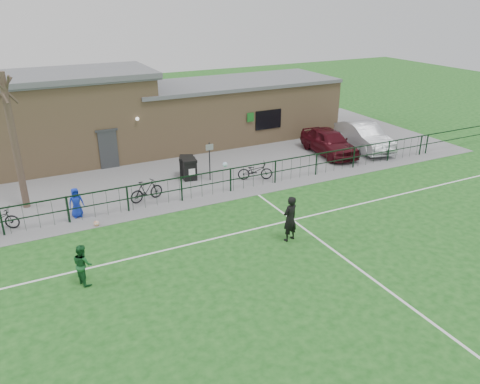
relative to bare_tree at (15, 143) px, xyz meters
name	(u,v)px	position (x,y,z in m)	size (l,w,h in m)	color
ground	(306,279)	(8.00, -10.50, -3.00)	(90.00, 90.00, 0.00)	#185117
paving_strip	(174,161)	(8.00, 3.00, -2.99)	(34.00, 13.00, 0.02)	slate
pitch_line_touch	(214,196)	(8.00, -2.70, -3.00)	(28.00, 0.10, 0.01)	white
pitch_line_mid	(251,230)	(8.00, -6.50, -3.00)	(28.00, 0.10, 0.01)	white
pitch_line_perp	(353,265)	(10.00, -10.50, -3.00)	(0.10, 16.00, 0.01)	white
perimeter_fence	(212,183)	(8.00, -2.50, -2.40)	(28.00, 0.10, 1.20)	black
bare_tree	(15,143)	(0.00, 0.00, 0.00)	(0.30, 0.30, 6.00)	#443329
wheelie_bin_left	(186,167)	(7.82, 0.38, -2.48)	(0.66, 0.75, 0.99)	black
wheelie_bin_right	(189,170)	(7.80, -0.07, -2.48)	(0.66, 0.75, 1.00)	black
sign_post	(210,161)	(8.70, -0.66, -1.98)	(0.06, 0.06, 2.00)	black
car_maroon	(329,142)	(16.70, 0.04, -2.22)	(1.80, 4.47, 1.52)	#430B14
car_silver	(364,136)	(19.26, -0.06, -2.19)	(1.67, 4.79, 1.58)	#ABAEB3
bicycle_d	(146,191)	(5.05, -1.77, -2.48)	(0.47, 1.67, 1.00)	black
bicycle_e	(255,171)	(10.80, -1.66, -2.51)	(0.62, 1.78, 0.94)	black
spectator_child	(76,203)	(1.90, -2.08, -2.33)	(0.64, 0.42, 1.31)	#132BB3
goalkeeper_kick	(289,218)	(8.92, -7.84, -2.05)	(1.62, 3.83, 2.32)	black
outfield_player	(83,264)	(1.30, -7.35, -2.29)	(0.69, 0.54, 1.41)	#185426
ball_ground	(97,223)	(2.44, -3.32, -2.88)	(0.24, 0.24, 0.24)	silver
clubhouse	(141,114)	(7.12, 6.00, -0.78)	(24.25, 5.40, 4.96)	tan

